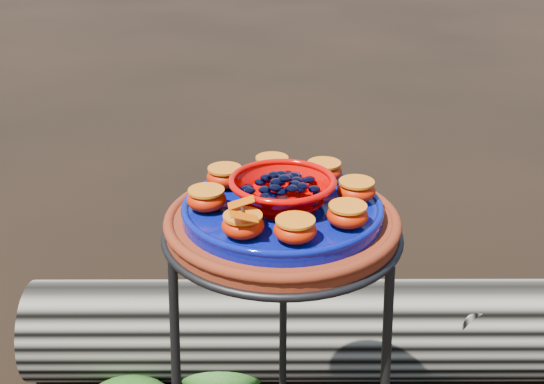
{
  "coord_description": "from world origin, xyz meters",
  "views": [
    {
      "loc": [
        0.02,
        -1.01,
        1.24
      ],
      "look_at": [
        -0.02,
        0.0,
        0.78
      ],
      "focal_mm": 45.0,
      "sensor_mm": 36.0,
      "label": 1
    }
  ],
  "objects_px": {
    "terracotta_saucer": "(282,225)",
    "cobalt_plate": "(282,211)",
    "red_bowl": "(282,192)",
    "driftwood_log": "(301,330)"
  },
  "relations": [
    {
      "from": "terracotta_saucer",
      "to": "cobalt_plate",
      "type": "distance_m",
      "value": 0.03
    },
    {
      "from": "terracotta_saucer",
      "to": "red_bowl",
      "type": "xyz_separation_m",
      "value": [
        0.0,
        0.0,
        0.06
      ]
    },
    {
      "from": "terracotta_saucer",
      "to": "cobalt_plate",
      "type": "height_order",
      "value": "cobalt_plate"
    },
    {
      "from": "terracotta_saucer",
      "to": "cobalt_plate",
      "type": "xyz_separation_m",
      "value": [
        0.0,
        0.0,
        0.03
      ]
    },
    {
      "from": "terracotta_saucer",
      "to": "red_bowl",
      "type": "relative_size",
      "value": 2.33
    },
    {
      "from": "terracotta_saucer",
      "to": "cobalt_plate",
      "type": "bearing_deg",
      "value": 0.0
    },
    {
      "from": "terracotta_saucer",
      "to": "red_bowl",
      "type": "bearing_deg",
      "value": 0.0
    },
    {
      "from": "cobalt_plate",
      "to": "terracotta_saucer",
      "type": "bearing_deg",
      "value": 0.0
    },
    {
      "from": "terracotta_saucer",
      "to": "red_bowl",
      "type": "distance_m",
      "value": 0.06
    },
    {
      "from": "terracotta_saucer",
      "to": "driftwood_log",
      "type": "relative_size",
      "value": 0.27
    }
  ]
}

